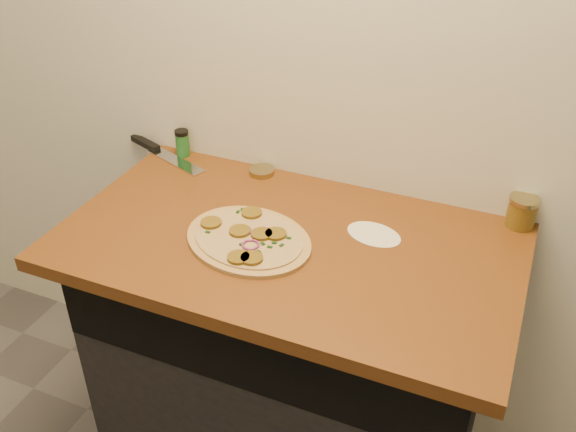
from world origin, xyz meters
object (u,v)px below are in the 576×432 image
at_px(salsa_jar, 522,212).
at_px(spice_shaker, 182,143).
at_px(pizza, 249,239).
at_px(chefs_knife, 159,151).

xyz_separation_m(salsa_jar, spice_shaker, (-1.04, -0.00, 0.00)).
bearing_deg(spice_shaker, pizza, -40.82).
xyz_separation_m(pizza, chefs_knife, (-0.48, 0.33, -0.00)).
bearing_deg(pizza, chefs_knife, 145.54).
relative_size(pizza, chefs_knife, 1.30).
bearing_deg(spice_shaker, chefs_knife, -167.78).
relative_size(pizza, salsa_jar, 5.05).
height_order(pizza, salsa_jar, salsa_jar).
bearing_deg(salsa_jar, pizza, -150.96).
bearing_deg(salsa_jar, chefs_knife, -178.89).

